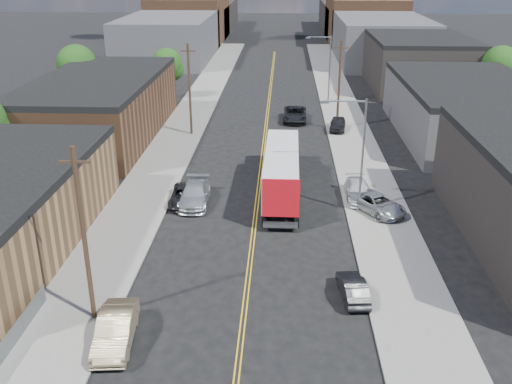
# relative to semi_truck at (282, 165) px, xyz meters

# --- Properties ---
(ground) EXTENTS (260.00, 260.00, 0.00)m
(ground) POSITION_rel_semi_truck_xyz_m (-1.94, 31.07, -2.33)
(ground) COLOR black
(ground) RESTS_ON ground
(centerline) EXTENTS (0.32, 120.00, 0.01)m
(centerline) POSITION_rel_semi_truck_xyz_m (-1.94, 16.07, -2.33)
(centerline) COLOR gold
(centerline) RESTS_ON ground
(sidewalk_left) EXTENTS (5.00, 140.00, 0.15)m
(sidewalk_left) POSITION_rel_semi_truck_xyz_m (-11.44, 16.07, -2.26)
(sidewalk_left) COLOR slate
(sidewalk_left) RESTS_ON ground
(sidewalk_right) EXTENTS (5.00, 140.00, 0.15)m
(sidewalk_right) POSITION_rel_semi_truck_xyz_m (7.56, 16.07, -2.26)
(sidewalk_right) COLOR slate
(sidewalk_right) RESTS_ON ground
(warehouse_brown) EXTENTS (12.00, 26.00, 6.60)m
(warehouse_brown) POSITION_rel_semi_truck_xyz_m (-19.94, 15.07, 0.97)
(warehouse_brown) COLOR #533521
(warehouse_brown) RESTS_ON ground
(industrial_right_b) EXTENTS (14.00, 24.00, 6.10)m
(industrial_right_b) POSITION_rel_semi_truck_xyz_m (20.06, 17.07, 0.72)
(industrial_right_b) COLOR #3A3A3C
(industrial_right_b) RESTS_ON ground
(industrial_right_c) EXTENTS (14.00, 22.00, 7.60)m
(industrial_right_c) POSITION_rel_semi_truck_xyz_m (20.06, 43.07, 1.47)
(industrial_right_c) COLOR black
(industrial_right_c) RESTS_ON ground
(skyline_left_a) EXTENTS (16.00, 30.00, 8.00)m
(skyline_left_a) POSITION_rel_semi_truck_xyz_m (-21.94, 66.07, 1.67)
(skyline_left_a) COLOR #3A3A3C
(skyline_left_a) RESTS_ON ground
(skyline_right_a) EXTENTS (16.00, 30.00, 8.00)m
(skyline_right_a) POSITION_rel_semi_truck_xyz_m (18.06, 66.07, 1.67)
(skyline_right_a) COLOR #3A3A3C
(skyline_right_a) RESTS_ON ground
(skyline_left_b) EXTENTS (16.00, 26.00, 10.00)m
(skyline_left_b) POSITION_rel_semi_truck_xyz_m (-21.94, 91.07, 2.67)
(skyline_left_b) COLOR #533521
(skyline_left_b) RESTS_ON ground
(skyline_right_b) EXTENTS (16.00, 26.00, 10.00)m
(skyline_right_b) POSITION_rel_semi_truck_xyz_m (18.06, 91.07, 2.67)
(skyline_right_b) COLOR #533521
(skyline_right_b) RESTS_ON ground
(skyline_left_c) EXTENTS (16.00, 40.00, 7.00)m
(skyline_left_c) POSITION_rel_semi_truck_xyz_m (-21.94, 111.07, 1.17)
(skyline_left_c) COLOR black
(skyline_left_c) RESTS_ON ground
(skyline_right_c) EXTENTS (16.00, 40.00, 7.00)m
(skyline_right_c) POSITION_rel_semi_truck_xyz_m (18.06, 111.07, 1.17)
(skyline_right_c) COLOR black
(skyline_right_c) RESTS_ON ground
(streetlight_near) EXTENTS (3.39, 0.25, 9.00)m
(streetlight_near) POSITION_rel_semi_truck_xyz_m (5.66, -3.93, 3.00)
(streetlight_near) COLOR gray
(streetlight_near) RESTS_ON ground
(streetlight_far) EXTENTS (3.39, 0.25, 9.00)m
(streetlight_far) POSITION_rel_semi_truck_xyz_m (5.66, 31.07, 3.00)
(streetlight_far) COLOR gray
(streetlight_far) RESTS_ON ground
(utility_pole_left_near) EXTENTS (1.60, 0.26, 10.00)m
(utility_pole_left_near) POSITION_rel_semi_truck_xyz_m (-10.14, -18.93, 2.81)
(utility_pole_left_near) COLOR black
(utility_pole_left_near) RESTS_ON ground
(utility_pole_left_far) EXTENTS (1.60, 0.26, 10.00)m
(utility_pole_left_far) POSITION_rel_semi_truck_xyz_m (-10.14, 16.07, 2.81)
(utility_pole_left_far) COLOR black
(utility_pole_left_far) RESTS_ON ground
(utility_pole_right) EXTENTS (1.60, 0.26, 10.00)m
(utility_pole_right) POSITION_rel_semi_truck_xyz_m (6.26, 19.07, 2.81)
(utility_pole_right) COLOR black
(utility_pole_right) RESTS_ON ground
(tree_left_mid) EXTENTS (5.10, 5.04, 8.37)m
(tree_left_mid) POSITION_rel_semi_truck_xyz_m (-25.88, 26.07, 3.15)
(tree_left_mid) COLOR black
(tree_left_mid) RESTS_ON ground
(tree_left_far) EXTENTS (4.35, 4.20, 6.97)m
(tree_left_far) POSITION_rel_semi_truck_xyz_m (-15.88, 33.07, 2.23)
(tree_left_far) COLOR black
(tree_left_far) RESTS_ON ground
(tree_right_far) EXTENTS (4.85, 4.76, 7.91)m
(tree_right_far) POSITION_rel_semi_truck_xyz_m (28.12, 31.07, 2.84)
(tree_right_far) COLOR black
(tree_right_far) RESTS_ON ground
(semi_truck) EXTENTS (2.81, 15.65, 4.09)m
(semi_truck) POSITION_rel_semi_truck_xyz_m (0.00, 0.00, 0.00)
(semi_truck) COLOR silver
(semi_truck) RESTS_ON ground
(car_left_b) EXTENTS (2.19, 5.11, 1.64)m
(car_left_b) POSITION_rel_semi_truck_xyz_m (-8.34, -20.93, -1.51)
(car_left_b) COLOR #8C7C5B
(car_left_b) RESTS_ON ground
(car_left_c) EXTENTS (2.45, 4.99, 1.36)m
(car_left_c) POSITION_rel_semi_truck_xyz_m (-7.72, -2.93, -1.65)
(car_left_c) COLOR black
(car_left_c) RESTS_ON ground
(car_left_d) EXTENTS (2.41, 5.64, 1.62)m
(car_left_d) POSITION_rel_semi_truck_xyz_m (-6.94, -2.93, -1.52)
(car_left_d) COLOR #B8BCBE
(car_left_d) RESTS_ON ground
(car_right_oncoming) EXTENTS (1.75, 4.01, 1.28)m
(car_right_oncoming) POSITION_rel_semi_truck_xyz_m (4.30, -16.10, -1.69)
(car_right_oncoming) COLOR black
(car_right_oncoming) RESTS_ON ground
(car_right_lot_a) EXTENTS (4.73, 5.53, 1.41)m
(car_right_lot_a) POSITION_rel_semi_truck_xyz_m (7.42, -4.18, -1.48)
(car_right_lot_a) COLOR #A5A8AA
(car_right_lot_a) RESTS_ON sidewalk_right
(car_right_lot_b) EXTENTS (1.99, 4.85, 1.40)m
(car_right_lot_b) POSITION_rel_semi_truck_xyz_m (6.26, -1.66, -1.48)
(car_right_lot_b) COLOR silver
(car_right_lot_b) RESTS_ON sidewalk_right
(car_right_lot_c) EXTENTS (2.26, 4.45, 1.45)m
(car_right_lot_c) POSITION_rel_semi_truck_xyz_m (6.26, 18.20, -1.46)
(car_right_lot_c) COLOR black
(car_right_lot_c) RESTS_ON sidewalk_right
(car_ahead_truck) EXTENTS (2.91, 6.00, 1.65)m
(car_ahead_truck) POSITION_rel_semi_truck_xyz_m (1.46, 22.36, -1.51)
(car_ahead_truck) COLOR black
(car_ahead_truck) RESTS_ON ground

